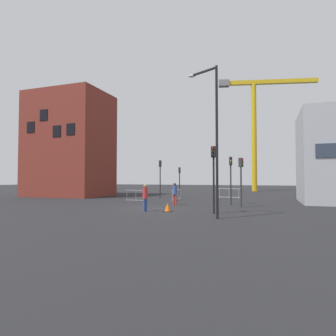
# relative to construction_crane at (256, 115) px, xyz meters

# --- Properties ---
(ground) EXTENTS (160.00, 160.00, 0.00)m
(ground) POSITION_rel_construction_crane_xyz_m (-5.93, -33.16, -13.20)
(ground) COLOR black
(brick_building) EXTENTS (9.44, 6.99, 12.80)m
(brick_building) POSITION_rel_construction_crane_xyz_m (-21.48, -22.21, -6.80)
(brick_building) COLOR maroon
(brick_building) RESTS_ON ground
(construction_crane) EXTENTS (16.48, 4.76, 19.54)m
(construction_crane) POSITION_rel_construction_crane_xyz_m (0.00, 0.00, 0.00)
(construction_crane) COLOR gold
(construction_crane) RESTS_ON ground
(streetlamp_tall) EXTENTS (1.88, 0.97, 8.39)m
(streetlamp_tall) POSITION_rel_construction_crane_xyz_m (-0.77, -36.35, -8.30)
(streetlamp_tall) COLOR black
(streetlamp_tall) RESTS_ON ground
(traffic_light_median) EXTENTS (0.36, 0.38, 4.24)m
(traffic_light_median) POSITION_rel_construction_crane_xyz_m (-9.63, -21.48, -10.37)
(traffic_light_median) COLOR #232326
(traffic_light_median) RESTS_ON ground
(traffic_light_far) EXTENTS (0.29, 0.39, 4.19)m
(traffic_light_far) POSITION_rel_construction_crane_xyz_m (-1.16, -34.22, -10.40)
(traffic_light_far) COLOR black
(traffic_light_far) RESTS_ON ground
(traffic_light_corner) EXTENTS (0.39, 0.34, 3.76)m
(traffic_light_corner) POSITION_rel_construction_crane_xyz_m (0.07, -29.47, -10.66)
(traffic_light_corner) COLOR #2D2D30
(traffic_light_corner) RESTS_ON ground
(traffic_light_verge) EXTENTS (0.28, 0.38, 3.60)m
(traffic_light_verge) POSITION_rel_construction_crane_xyz_m (-8.65, -17.18, -10.76)
(traffic_light_verge) COLOR #232326
(traffic_light_verge) RESTS_ON ground
(traffic_light_crosswalk) EXTENTS (0.30, 0.39, 3.98)m
(traffic_light_crosswalk) POSITION_rel_construction_crane_xyz_m (-0.91, -27.87, -10.53)
(traffic_light_crosswalk) COLOR #2D2D30
(traffic_light_crosswalk) RESTS_ON ground
(pedestrian_walking) EXTENTS (0.34, 0.34, 1.78)m
(pedestrian_walking) POSITION_rel_construction_crane_xyz_m (-5.71, -34.46, -12.16)
(pedestrian_walking) COLOR #33519E
(pedestrian_walking) RESTS_ON ground
(pedestrian_waiting) EXTENTS (0.34, 0.34, 1.84)m
(pedestrian_waiting) POSITION_rel_construction_crane_xyz_m (-5.20, -29.66, -12.12)
(pedestrian_waiting) COLOR red
(pedestrian_waiting) RESTS_ON ground
(safety_barrier_front) EXTENTS (0.13, 2.52, 1.08)m
(safety_barrier_front) POSITION_rel_construction_crane_xyz_m (-6.67, -24.68, -12.64)
(safety_barrier_front) COLOR #B2B5BA
(safety_barrier_front) RESTS_ON ground
(safety_barrier_right_run) EXTENTS (2.14, 0.07, 1.08)m
(safety_barrier_right_run) POSITION_rel_construction_crane_xyz_m (-10.06, -26.86, -12.64)
(safety_barrier_right_run) COLOR gray
(safety_barrier_right_run) RESTS_ON ground
(safety_barrier_mid_span) EXTENTS (2.42, 0.35, 1.08)m
(safety_barrier_mid_span) POSITION_rel_construction_crane_xyz_m (-2.18, -19.39, -12.64)
(safety_barrier_mid_span) COLOR #B2B5BA
(safety_barrier_mid_span) RESTS_ON ground
(traffic_cone_orange) EXTENTS (0.56, 0.56, 0.57)m
(traffic_cone_orange) POSITION_rel_construction_crane_xyz_m (-4.25, -34.12, -12.94)
(traffic_cone_orange) COLOR black
(traffic_cone_orange) RESTS_ON ground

